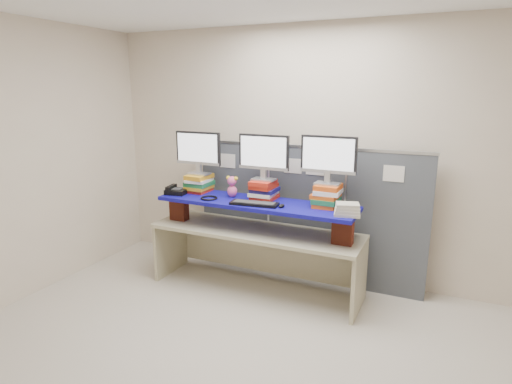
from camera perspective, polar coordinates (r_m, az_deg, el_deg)
The scene contains 18 objects.
room at distance 2.99m, azimuth -3.59°, elevation -0.22°, with size 5.00×4.00×2.80m.
cubicle_partition at distance 4.75m, azimuth 6.63°, elevation -2.90°, with size 2.60×0.06×1.53m.
desk at distance 4.54m, azimuth 0.00°, elevation -6.63°, with size 2.24×0.66×0.68m.
brick_pier_left at distance 4.86m, azimuth -10.22°, elevation -2.15°, with size 0.19×0.11×0.26m, color maroon.
brick_pier_right at distance 4.12m, azimuth 11.50°, elevation -5.08°, with size 0.19×0.11×0.26m, color maroon.
blue_board at distance 4.41m, azimuth -0.00°, elevation -1.50°, with size 2.09×0.52×0.04m, color #120B8F.
book_stack_left at distance 4.84m, azimuth -7.59°, elevation 1.20°, with size 0.25×0.31×0.20m.
book_stack_center at distance 4.48m, azimuth 1.07°, elevation 0.30°, with size 0.27×0.31×0.20m.
book_stack_right at distance 4.25m, azimuth 9.43°, elevation -0.47°, with size 0.28×0.30×0.22m.
monitor_left at distance 4.77m, azimuth -7.72°, elevation 5.52°, with size 0.55×0.15×0.47m.
monitor_center at distance 4.40m, azimuth 1.04°, elevation 5.02°, with size 0.55×0.15×0.47m.
monitor_right at distance 4.18m, azimuth 9.63°, elevation 4.61°, with size 0.55×0.15×0.47m.
keyboard at distance 4.27m, azimuth -0.23°, elevation -1.54°, with size 0.50×0.21×0.03m.
mouse at distance 4.19m, azimuth 3.42°, elevation -1.84°, with size 0.05×0.10×0.03m, color black.
desk_phone at distance 4.80m, azimuth -10.63°, elevation 0.16°, with size 0.24×0.23×0.09m.
headset at distance 4.53m, azimuth -6.27°, elevation -0.81°, with size 0.18×0.18×0.02m, color black.
plush_toy at distance 4.57m, azimuth -3.20°, elevation 0.76°, with size 0.13×0.10×0.23m.
binder_stack at distance 4.01m, azimuth 12.08°, elevation -2.31°, with size 0.27×0.24×0.11m.
Camera 1 is at (1.37, -2.56, 2.12)m, focal length 30.00 mm.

